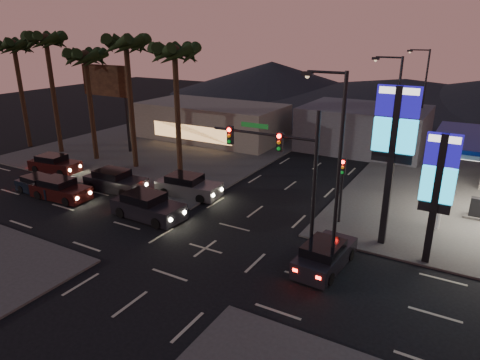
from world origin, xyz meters
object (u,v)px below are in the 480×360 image
Objects in this scene: suv_station at (325,256)px; car_lane_a_front at (147,206)px; car_lane_b_front at (188,186)px; car_lane_a_rear at (39,185)px; car_lane_b_mid at (115,181)px; pylon_sign_tall at (394,136)px; car_lane_a_mid at (60,189)px; car_lane_b_rear at (54,164)px; traffic_signal_mast at (284,161)px; pylon_sign_short at (438,180)px.

car_lane_a_front is at bearing 178.61° from suv_station.
car_lane_a_front reaches higher than car_lane_b_front.
car_lane_a_front is 1.24× the size of car_lane_a_rear.
car_lane_b_front is 5.82m from car_lane_b_mid.
car_lane_a_mid is at bearing -168.66° from pylon_sign_tall.
car_lane_b_mid is at bearing 54.96° from car_lane_a_mid.
pylon_sign_tall is at bearing 15.07° from car_lane_a_front.
car_lane_a_front reaches higher than car_lane_b_rear.
traffic_signal_mast is at bearing 2.99° from car_lane_a_mid.
pylon_sign_tall is 1.12× the size of traffic_signal_mast.
pylon_sign_short is at bearing 7.33° from car_lane_a_rear.
car_lane_b_rear is at bearing -175.21° from car_lane_b_front.
car_lane_a_rear is 5.22m from car_lane_b_rear.
pylon_sign_tall is at bearing 3.48° from car_lane_b_mid.
car_lane_a_mid is 0.93× the size of car_lane_b_front.
pylon_sign_tall is at bearing 64.04° from suv_station.
car_lane_b_front is 1.01× the size of car_lane_b_mid.
pylon_sign_short is 7.69m from traffic_signal_mast.
car_lane_b_mid is at bearing -179.48° from pylon_sign_short.
pylon_sign_tall is 6.02m from traffic_signal_mast.
car_lane_a_rear is (-2.34, -0.04, -0.08)m from car_lane_a_mid.
traffic_signal_mast is at bearing -23.73° from car_lane_b_front.
pylon_sign_short is 1.36× the size of car_lane_a_front.
suv_station is (17.74, -2.92, -0.06)m from car_lane_b_mid.
car_lane_a_rear is (-24.34, -4.45, -5.78)m from pylon_sign_tall.
car_lane_a_mid is 6.95m from car_lane_b_rear.
car_lane_a_mid is 19.99m from suv_station.
pylon_sign_tall is 1.29× the size of pylon_sign_short.
pylon_sign_tall is 1.92× the size of car_lane_a_mid.
suv_station is at bearing -9.34° from car_lane_b_mid.
car_lane_b_mid is 1.06× the size of car_lane_b_rear.
car_lane_a_mid is (-22.00, -4.41, -5.70)m from pylon_sign_tall.
car_lane_a_rear is 0.83× the size of car_lane_b_mid.
car_lane_a_rear is at bearing -172.67° from pylon_sign_short.
pylon_sign_tall is 1.80× the size of car_lane_b_mid.
car_lane_b_mid is (4.59, 3.25, 0.13)m from car_lane_a_rear.
car_lane_a_mid is (-17.25, -0.90, -4.53)m from traffic_signal_mast.
car_lane_b_rear is at bearing 174.77° from car_lane_b_mid.
car_lane_a_rear is at bearing -177.25° from traffic_signal_mast.
pylon_sign_tall is at bearing -2.65° from car_lane_b_front.
car_lane_a_mid is at bearing -177.01° from traffic_signal_mast.
car_lane_a_mid is (-7.80, -0.59, -0.07)m from car_lane_a_front.
pylon_sign_tall is 1.75× the size of car_lane_a_front.
pylon_sign_tall is 1.90× the size of car_lane_b_rear.
pylon_sign_tall is 25.41m from car_lane_a_rear.
pylon_sign_short is at bearing 19.13° from traffic_signal_mast.
traffic_signal_mast is 1.71× the size of car_lane_a_mid.
pylon_sign_short is 17.26m from car_lane_b_front.
car_lane_b_mid is at bearing 154.71° from car_lane_a_front.
car_lane_b_mid is (2.25, 3.21, 0.05)m from car_lane_a_mid.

